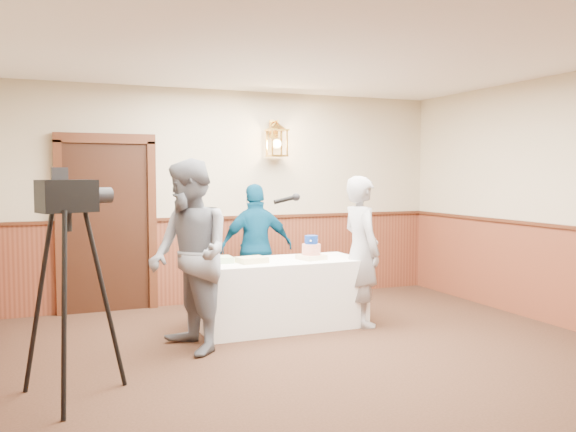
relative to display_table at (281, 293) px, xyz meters
name	(u,v)px	position (x,y,z in m)	size (l,w,h in m)	color
ground	(356,382)	(-0.10, -1.90, -0.38)	(7.00, 7.00, 0.00)	black
room_shell	(326,195)	(-0.15, -1.45, 1.15)	(6.02, 7.02, 2.81)	#B8AB8A
display_table	(281,293)	(0.00, 0.00, 0.00)	(1.80, 0.80, 0.75)	white
tiered_cake	(311,250)	(0.33, -0.08, 0.48)	(0.31, 0.31, 0.27)	beige
sheet_cake_yellow	(252,260)	(-0.37, -0.08, 0.41)	(0.30, 0.23, 0.06)	#DFBF85
sheet_cake_green	(218,260)	(-0.70, 0.05, 0.41)	(0.29, 0.23, 0.07)	#A5D798
interviewer	(190,256)	(-1.15, -0.55, 0.55)	(1.60, 1.02, 1.85)	slate
baker	(361,251)	(0.86, -0.25, 0.46)	(0.61, 0.40, 1.68)	gray
assistant_p	(257,247)	(0.02, 0.87, 0.41)	(0.92, 0.39, 1.58)	navy
tv_camera_rig	(70,302)	(-2.27, -1.41, 0.37)	(0.65, 0.61, 1.66)	black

